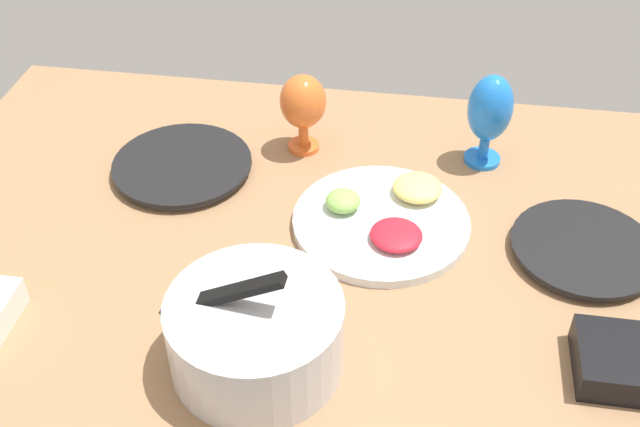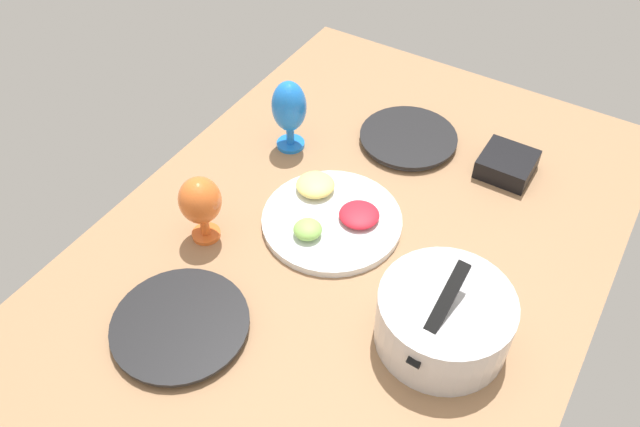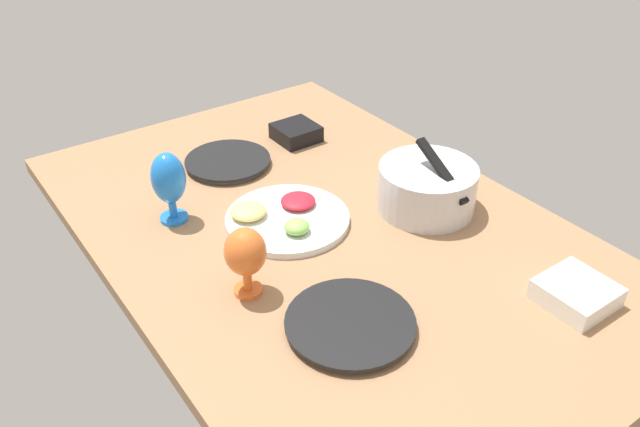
# 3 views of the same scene
# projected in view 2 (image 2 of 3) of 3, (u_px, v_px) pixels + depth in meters

# --- Properties ---
(ground_plane) EXTENTS (1.60, 1.04, 0.04)m
(ground_plane) POSITION_uv_depth(u_px,v_px,m) (340.00, 261.00, 1.40)
(ground_plane) COLOR #99704C
(dinner_plate_left) EXTENTS (0.25, 0.25, 0.02)m
(dinner_plate_left) POSITION_uv_depth(u_px,v_px,m) (408.00, 138.00, 1.65)
(dinner_plate_left) COLOR #4C4C51
(dinner_plate_left) RESTS_ON ground_plane
(dinner_plate_right) EXTENTS (0.27, 0.27, 0.02)m
(dinner_plate_right) POSITION_uv_depth(u_px,v_px,m) (180.00, 326.00, 1.25)
(dinner_plate_right) COLOR #4C4C51
(dinner_plate_right) RESTS_ON ground_plane
(mixing_bowl) EXTENTS (0.26, 0.25, 0.19)m
(mixing_bowl) POSITION_uv_depth(u_px,v_px,m) (444.00, 318.00, 1.20)
(mixing_bowl) COLOR silver
(mixing_bowl) RESTS_ON ground_plane
(fruit_platter) EXTENTS (0.32, 0.32, 0.05)m
(fruit_platter) POSITION_uv_depth(u_px,v_px,m) (331.00, 217.00, 1.45)
(fruit_platter) COLOR silver
(fruit_platter) RESTS_ON ground_plane
(hurricane_glass_orange) EXTENTS (0.09, 0.09, 0.16)m
(hurricane_glass_orange) POSITION_uv_depth(u_px,v_px,m) (200.00, 202.00, 1.35)
(hurricane_glass_orange) COLOR orange
(hurricane_glass_orange) RESTS_ON ground_plane
(hurricane_glass_blue) EXTENTS (0.09, 0.09, 0.19)m
(hurricane_glass_blue) POSITION_uv_depth(u_px,v_px,m) (289.00, 109.00, 1.56)
(hurricane_glass_blue) COLOR blue
(hurricane_glass_blue) RESTS_ON ground_plane
(square_bowl_black) EXTENTS (0.12, 0.12, 0.05)m
(square_bowl_black) POSITION_uv_depth(u_px,v_px,m) (507.00, 163.00, 1.56)
(square_bowl_black) COLOR black
(square_bowl_black) RESTS_ON ground_plane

